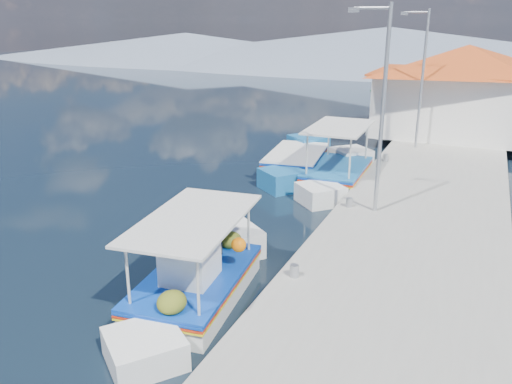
% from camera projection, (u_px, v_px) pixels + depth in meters
% --- Properties ---
extents(ground, '(160.00, 160.00, 0.00)m').
position_uv_depth(ground, '(211.00, 225.00, 15.84)').
color(ground, black).
rests_on(ground, ground).
extents(quay, '(5.00, 44.00, 0.50)m').
position_uv_depth(quay, '(432.00, 187.00, 18.68)').
color(quay, gray).
rests_on(quay, ground).
extents(bollards, '(0.20, 17.20, 0.30)m').
position_uv_depth(bollards, '(371.00, 175.00, 18.71)').
color(bollards, '#A5A8AD').
rests_on(bollards, quay).
extents(main_caique, '(2.46, 6.67, 2.21)m').
position_uv_depth(main_caique, '(198.00, 281.00, 11.59)').
color(main_caique, white).
rests_on(main_caique, ground).
extents(caique_green_canopy, '(2.14, 6.74, 2.52)m').
position_uv_depth(caique_green_canopy, '(338.00, 174.00, 19.79)').
color(caique_green_canopy, white).
rests_on(caique_green_canopy, ground).
extents(caique_blue_hull, '(2.68, 7.01, 1.26)m').
position_uv_depth(caique_blue_hull, '(297.00, 163.00, 21.46)').
color(caique_blue_hull, '#1A619C').
rests_on(caique_blue_hull, ground).
extents(caique_far, '(2.29, 7.55, 2.64)m').
position_uv_depth(caique_far, '(395.00, 120.00, 29.94)').
color(caique_far, white).
rests_on(caique_far, ground).
extents(harbor_building, '(10.49, 10.49, 4.40)m').
position_uv_depth(harbor_building, '(464.00, 89.00, 25.54)').
color(harbor_building, white).
rests_on(harbor_building, quay).
extents(lamp_post_near, '(1.21, 0.14, 6.00)m').
position_uv_depth(lamp_post_near, '(380.00, 101.00, 14.60)').
color(lamp_post_near, '#A5A8AD').
rests_on(lamp_post_near, quay).
extents(lamp_post_far, '(1.21, 0.14, 6.00)m').
position_uv_depth(lamp_post_far, '(421.00, 72.00, 22.39)').
color(lamp_post_far, '#A5A8AD').
rests_on(lamp_post_far, quay).
extents(mountain_ridge, '(171.40, 96.00, 5.50)m').
position_uv_depth(mountain_ridge, '(485.00, 55.00, 61.12)').
color(mountain_ridge, slate).
rests_on(mountain_ridge, ground).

